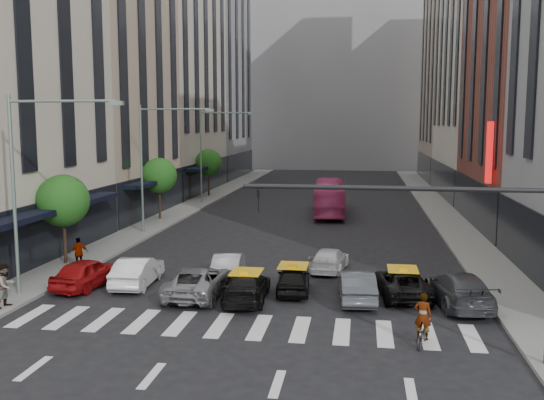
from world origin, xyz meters
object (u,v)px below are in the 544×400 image
at_px(motorcycle, 422,335).
at_px(streetlamp_near, 32,168).
at_px(car_white_front, 138,271).
at_px(taxi_center, 293,279).
at_px(pedestrian_far, 79,253).
at_px(pedestrian_near, 6,285).
at_px(taxi_left, 247,287).
at_px(car_red, 87,273).
at_px(streetlamp_far, 210,144).
at_px(bus, 329,198).
at_px(streetlamp_mid, 154,151).

bearing_deg(motorcycle, streetlamp_near, 4.95).
xyz_separation_m(car_white_front, taxi_center, (7.67, -0.11, -0.08)).
xyz_separation_m(taxi_center, pedestrian_far, (-11.78, 2.35, 0.36)).
distance_m(car_white_front, pedestrian_near, 6.13).
distance_m(taxi_left, motorcycle, 8.51).
xyz_separation_m(car_red, motorcycle, (15.29, -5.49, -0.32)).
relative_size(taxi_center, pedestrian_near, 2.01).
height_order(motorcycle, pedestrian_far, pedestrian_far).
relative_size(streetlamp_far, pedestrian_near, 4.85).
bearing_deg(bus, streetlamp_far, -25.04).
xyz_separation_m(streetlamp_far, taxi_center, (11.40, -29.48, -5.27)).
bearing_deg(bus, taxi_left, 82.20).
bearing_deg(streetlamp_near, pedestrian_near, -100.44).
relative_size(streetlamp_near, bus, 0.85).
relative_size(bus, motorcycle, 6.77).
distance_m(streetlamp_near, taxi_left, 10.87).
xyz_separation_m(streetlamp_near, bus, (11.75, 27.21, -4.44)).
relative_size(car_red, bus, 0.41).
bearing_deg(car_white_front, streetlamp_far, -85.87).
bearing_deg(pedestrian_near, streetlamp_mid, 10.68).
bearing_deg(streetlamp_far, streetlamp_near, -90.00).
xyz_separation_m(taxi_left, taxi_center, (1.92, 1.62, -0.02)).
distance_m(streetlamp_mid, pedestrian_near, 18.58).
bearing_deg(taxi_left, car_white_front, -19.84).
height_order(taxi_center, pedestrian_far, pedestrian_far).
bearing_deg(pedestrian_far, car_red, 82.40).
distance_m(bus, pedestrian_far, 25.44).
distance_m(streetlamp_mid, pedestrian_far, 12.18).
bearing_deg(streetlamp_far, motorcycle, -64.83).
bearing_deg(car_white_front, car_red, 14.19).
height_order(streetlamp_near, streetlamp_far, same).
xyz_separation_m(streetlamp_far, pedestrian_near, (-0.36, -33.93, -4.83)).
xyz_separation_m(streetlamp_near, streetlamp_far, (0.00, 32.00, 0.00)).
xyz_separation_m(taxi_center, pedestrian_near, (-11.75, -4.45, 0.44)).
height_order(car_white_front, bus, bus).
relative_size(motorcycle, pedestrian_near, 0.84).
distance_m(streetlamp_far, taxi_center, 32.05).
distance_m(taxi_left, taxi_center, 2.51).
bearing_deg(motorcycle, streetlamp_far, -47.80).
bearing_deg(streetlamp_far, taxi_center, -68.86).
xyz_separation_m(streetlamp_mid, taxi_center, (11.40, -13.48, -5.27)).
relative_size(streetlamp_mid, car_red, 2.11).
relative_size(taxi_center, motorcycle, 2.40).
distance_m(car_white_front, taxi_left, 6.01).
bearing_deg(car_red, car_white_front, -155.14).
relative_size(streetlamp_mid, pedestrian_near, 4.85).
bearing_deg(pedestrian_near, bus, -10.75).
relative_size(streetlamp_far, motorcycle, 5.78).
relative_size(streetlamp_near, pedestrian_near, 4.85).
bearing_deg(motorcycle, pedestrian_near, 11.53).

